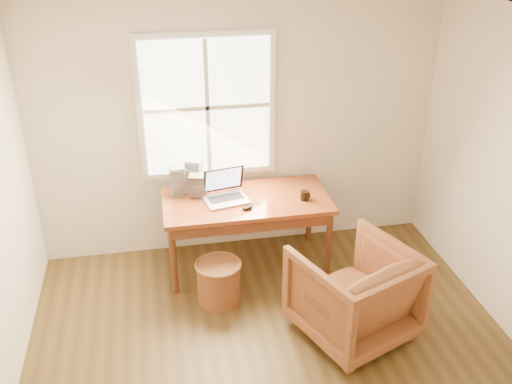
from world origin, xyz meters
The scene contains 11 objects.
room_shell centered at (-0.02, 0.16, 1.32)m, with size 4.04×4.54×2.64m.
desk centered at (0.00, 1.80, 0.73)m, with size 1.60×0.80×0.04m, color brown.
armchair centered at (0.70, 0.64, 0.41)m, with size 0.87×0.89×0.81m, color brown.
wicker_stool centered at (-0.35, 1.26, 0.20)m, with size 0.40×0.40×0.40m, color brown.
laptop centered at (-0.20, 1.78, 0.89)m, with size 0.38×0.40×0.28m, color #B7B9BF, non-canonical shape.
mouse centered at (-0.03, 1.59, 0.77)m, with size 0.10×0.06×0.03m, color black.
coffee_mug centered at (0.54, 1.68, 0.80)m, with size 0.08×0.08×0.09m, color black.
cd_stack_a centered at (-0.46, 2.14, 0.90)m, with size 0.15×0.13×0.30m, color silver.
cd_stack_b centered at (-0.45, 1.95, 0.86)m, with size 0.14×0.13×0.22m, color #27282D.
cd_stack_c centered at (-0.63, 2.01, 0.90)m, with size 0.13×0.11×0.29m, color #9C9AA7.
cd_stack_d centered at (-0.44, 2.14, 0.84)m, with size 0.13×0.12×0.17m, color #B5B8C1.
Camera 1 is at (-0.81, -2.95, 3.32)m, focal length 40.00 mm.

